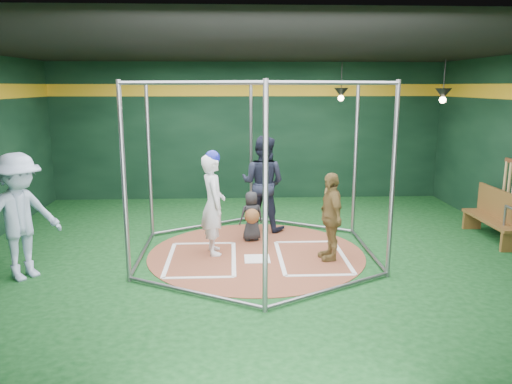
{
  "coord_description": "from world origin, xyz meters",
  "views": [
    {
      "loc": [
        -0.42,
        -8.37,
        2.92
      ],
      "look_at": [
        0.0,
        0.1,
        1.1
      ],
      "focal_mm": 35.0,
      "sensor_mm": 36.0,
      "label": 1
    }
  ],
  "objects_px": {
    "visitor_leopard": "(331,216)",
    "umpire": "(263,183)",
    "dugout_bench": "(495,215)",
    "batter_figure": "(213,203)"
  },
  "relations": [
    {
      "from": "visitor_leopard",
      "to": "umpire",
      "type": "height_order",
      "value": "umpire"
    },
    {
      "from": "visitor_leopard",
      "to": "dugout_bench",
      "type": "xyz_separation_m",
      "value": [
        3.39,
        0.96,
        -0.27
      ]
    },
    {
      "from": "batter_figure",
      "to": "umpire",
      "type": "bearing_deg",
      "value": 56.69
    },
    {
      "from": "batter_figure",
      "to": "visitor_leopard",
      "type": "height_order",
      "value": "batter_figure"
    },
    {
      "from": "batter_figure",
      "to": "umpire",
      "type": "relative_size",
      "value": 0.95
    },
    {
      "from": "batter_figure",
      "to": "visitor_leopard",
      "type": "relative_size",
      "value": 1.22
    },
    {
      "from": "dugout_bench",
      "to": "visitor_leopard",
      "type": "bearing_deg",
      "value": -164.17
    },
    {
      "from": "visitor_leopard",
      "to": "dugout_bench",
      "type": "relative_size",
      "value": 0.9
    },
    {
      "from": "visitor_leopard",
      "to": "dugout_bench",
      "type": "bearing_deg",
      "value": 98.75
    },
    {
      "from": "batter_figure",
      "to": "dugout_bench",
      "type": "distance_m",
      "value": 5.42
    }
  ]
}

